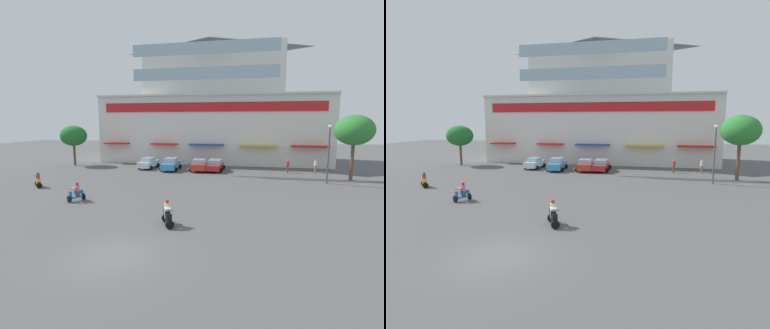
% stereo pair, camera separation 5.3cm
% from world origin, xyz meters
% --- Properties ---
extents(ground_plane, '(128.00, 128.00, 0.00)m').
position_xyz_m(ground_plane, '(0.00, 13.00, 0.00)').
color(ground_plane, '#545354').
extents(colonial_building, '(34.09, 17.68, 19.55)m').
position_xyz_m(colonial_building, '(0.00, 36.43, 8.38)').
color(colonial_building, silver).
rests_on(colonial_building, ground).
extents(plaza_tree_0, '(3.74, 3.58, 5.70)m').
position_xyz_m(plaza_tree_0, '(-18.96, 26.16, 4.23)').
color(plaza_tree_0, brown).
rests_on(plaza_tree_0, ground).
extents(plaza_tree_1, '(3.98, 4.14, 7.01)m').
position_xyz_m(plaza_tree_1, '(16.68, 22.28, 5.37)').
color(plaza_tree_1, brown).
rests_on(plaza_tree_1, ground).
extents(parked_car_0, '(2.36, 3.99, 1.46)m').
position_xyz_m(parked_car_0, '(-7.54, 25.56, 0.74)').
color(parked_car_0, silver).
rests_on(parked_car_0, ground).
extents(parked_car_1, '(2.51, 4.51, 1.60)m').
position_xyz_m(parked_car_1, '(-4.20, 24.80, 0.80)').
color(parked_car_1, '#3F91C2').
rests_on(parked_car_1, ground).
extents(parked_car_2, '(2.56, 4.01, 1.49)m').
position_xyz_m(parked_car_2, '(-0.45, 24.99, 0.76)').
color(parked_car_2, '#BB3625').
rests_on(parked_car_2, ground).
extents(parked_car_3, '(2.40, 4.46, 1.46)m').
position_xyz_m(parked_car_3, '(1.51, 25.38, 0.74)').
color(parked_car_3, '#AF2425').
rests_on(parked_car_3, ground).
extents(scooter_rider_2, '(1.13, 1.54, 1.60)m').
position_xyz_m(scooter_rider_2, '(1.29, 4.68, 0.66)').
color(scooter_rider_2, black).
rests_on(scooter_rider_2, ground).
extents(scooter_rider_3, '(1.30, 1.29, 1.49)m').
position_xyz_m(scooter_rider_3, '(-13.98, 12.39, 0.63)').
color(scooter_rider_3, black).
rests_on(scooter_rider_3, ground).
extents(scooter_rider_5, '(1.13, 1.40, 1.52)m').
position_xyz_m(scooter_rider_5, '(-7.45, 8.60, 0.63)').
color(scooter_rider_5, black).
rests_on(scooter_rider_5, ground).
extents(pedestrian_0, '(0.44, 0.44, 1.68)m').
position_xyz_m(pedestrian_0, '(13.83, 26.36, 0.95)').
color(pedestrian_0, '#73645E').
rests_on(pedestrian_0, ground).
extents(pedestrian_1, '(0.38, 0.38, 1.64)m').
position_xyz_m(pedestrian_1, '(10.49, 25.86, 0.92)').
color(pedestrian_1, '#4D483F').
rests_on(pedestrian_1, ground).
extents(pedestrian_2, '(0.49, 0.49, 1.55)m').
position_xyz_m(pedestrian_2, '(-0.77, 28.53, 0.87)').
color(pedestrian_2, navy).
rests_on(pedestrian_2, ground).
extents(streetlamp_near, '(0.40, 0.40, 5.96)m').
position_xyz_m(streetlamp_near, '(13.73, 19.87, 3.53)').
color(streetlamp_near, '#474C51').
rests_on(streetlamp_near, ground).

